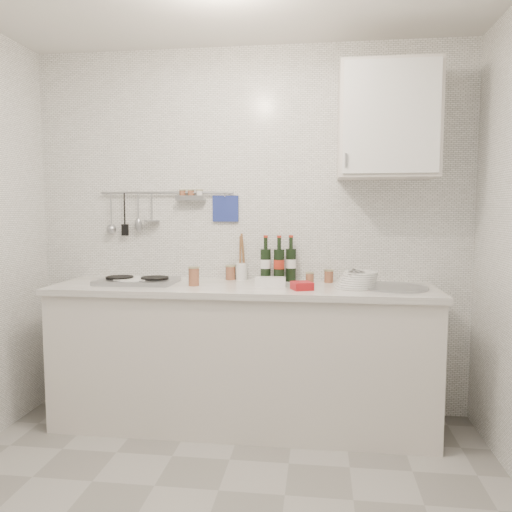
% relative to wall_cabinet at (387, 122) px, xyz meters
% --- Properties ---
extents(back_wall, '(3.00, 0.02, 2.50)m').
position_rel_wall_cabinet_xyz_m(back_wall, '(-0.90, 0.18, -0.70)').
color(back_wall, silver).
rests_on(back_wall, floor).
extents(counter, '(2.44, 0.64, 0.96)m').
position_rel_wall_cabinet_xyz_m(counter, '(-0.89, -0.12, -1.52)').
color(counter, beige).
rests_on(counter, floor).
extents(wall_rail, '(0.98, 0.09, 0.34)m').
position_rel_wall_cabinet_xyz_m(wall_rail, '(-1.50, 0.15, -0.52)').
color(wall_rail, '#93969B').
rests_on(wall_rail, back_wall).
extents(wall_cabinet, '(0.60, 0.38, 0.70)m').
position_rel_wall_cabinet_xyz_m(wall_cabinet, '(0.00, 0.00, 0.00)').
color(wall_cabinet, beige).
rests_on(wall_cabinet, back_wall).
extents(plate_stack_hob, '(0.28, 0.28, 0.03)m').
position_rel_wall_cabinet_xyz_m(plate_stack_hob, '(-1.63, -0.13, -1.01)').
color(plate_stack_hob, '#4E5EB1').
rests_on(plate_stack_hob, counter).
extents(plate_stack_sink, '(0.27, 0.26, 0.11)m').
position_rel_wall_cabinet_xyz_m(plate_stack_sink, '(-0.17, -0.12, -0.98)').
color(plate_stack_sink, white).
rests_on(plate_stack_sink, counter).
extents(wine_bottles, '(0.24, 0.12, 0.31)m').
position_rel_wall_cabinet_xyz_m(wine_bottles, '(-0.68, 0.08, -0.87)').
color(wine_bottles, black).
rests_on(wine_bottles, counter).
extents(butter_dish, '(0.20, 0.11, 0.06)m').
position_rel_wall_cabinet_xyz_m(butter_dish, '(-0.72, -0.13, -1.00)').
color(butter_dish, white).
rests_on(butter_dish, counter).
extents(strawberry_punnet, '(0.15, 0.15, 0.05)m').
position_rel_wall_cabinet_xyz_m(strawberry_punnet, '(-0.51, -0.25, -1.01)').
color(strawberry_punnet, '#B41914').
rests_on(strawberry_punnet, counter).
extents(utensil_crock, '(0.08, 0.08, 0.32)m').
position_rel_wall_cabinet_xyz_m(utensil_crock, '(-0.94, 0.13, -0.95)').
color(utensil_crock, white).
rests_on(utensil_crock, counter).
extents(jar_a, '(0.07, 0.07, 0.10)m').
position_rel_wall_cabinet_xyz_m(jar_a, '(-1.02, 0.13, -0.98)').
color(jar_a, brown).
rests_on(jar_a, counter).
extents(jar_b, '(0.06, 0.06, 0.09)m').
position_rel_wall_cabinet_xyz_m(jar_b, '(-0.35, 0.08, -0.99)').
color(jar_b, brown).
rests_on(jar_b, counter).
extents(jar_c, '(0.06, 0.06, 0.08)m').
position_rel_wall_cabinet_xyz_m(jar_c, '(-0.47, 0.00, -0.99)').
color(jar_c, brown).
rests_on(jar_c, counter).
extents(jar_d, '(0.07, 0.07, 0.12)m').
position_rel_wall_cabinet_xyz_m(jar_d, '(-1.20, -0.17, -0.97)').
color(jar_d, brown).
rests_on(jar_d, counter).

